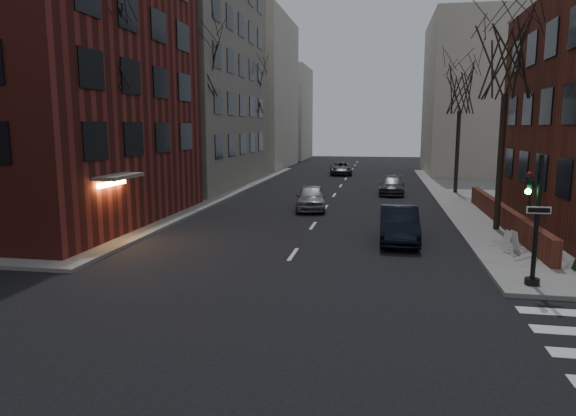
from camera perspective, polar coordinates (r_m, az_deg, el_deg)
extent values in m
cube|color=maroon|center=(30.64, -28.86, 15.50)|extent=(15.00, 15.00, 18.00)
cube|color=gray|center=(46.95, -16.59, 19.76)|extent=(18.00, 18.00, 28.00)
cube|color=maroon|center=(27.37, 22.77, -0.76)|extent=(0.35, 16.00, 1.00)
cube|color=beige|center=(65.11, -6.24, 12.53)|extent=(14.00, 16.00, 18.00)
cube|color=beige|center=(58.62, 22.21, 11.34)|extent=(14.00, 14.00, 16.00)
cube|color=beige|center=(81.04, -1.37, 10.46)|extent=(10.00, 12.00, 14.00)
cylinder|color=black|center=(17.25, 25.91, -1.30)|extent=(0.14, 0.14, 4.00)
cylinder|color=black|center=(17.66, 25.48, -7.38)|extent=(0.44, 0.44, 0.20)
imported|color=black|center=(17.07, 25.30, 1.53)|extent=(0.16, 0.20, 1.00)
sphere|color=#19FF4C|center=(16.99, 25.12, 1.68)|extent=(0.18, 0.18, 0.18)
cube|color=white|center=(17.08, 26.10, -0.21)|extent=(0.70, 0.03, 0.22)
cylinder|color=#2D231C|center=(24.59, -19.32, 5.04)|extent=(0.28, 0.28, 6.65)
cylinder|color=#2D231C|center=(35.51, -9.74, 6.77)|extent=(0.28, 0.28, 7.00)
cylinder|color=#2D231C|center=(48.91, -4.11, 7.05)|extent=(0.28, 0.28, 6.30)
cylinder|color=#2D231C|center=(26.00, 22.52, 4.66)|extent=(0.28, 0.28, 6.30)
cylinder|color=#2D231C|center=(39.78, 18.29, 5.92)|extent=(0.28, 0.28, 5.95)
cylinder|color=black|center=(31.58, -11.17, 5.56)|extent=(0.12, 0.12, 6.00)
sphere|color=#FFA54C|center=(31.56, -11.35, 11.18)|extent=(0.36, 0.36, 0.36)
cylinder|color=black|center=(50.71, -2.88, 6.96)|extent=(0.12, 0.12, 6.00)
sphere|color=#FFA54C|center=(50.70, -2.91, 10.47)|extent=(0.36, 0.36, 0.36)
imported|color=black|center=(22.80, 12.22, -1.81)|extent=(1.64, 4.65, 1.53)
imported|color=#97979C|center=(31.02, 2.56, 1.19)|extent=(2.26, 4.54, 1.49)
imported|color=#39393D|center=(38.82, 11.51, 2.46)|extent=(2.03, 4.56, 1.30)
imported|color=#444449|center=(54.02, 5.89, 4.41)|extent=(2.72, 5.01, 1.33)
cube|color=white|center=(21.73, 23.52, -3.41)|extent=(0.48, 0.59, 0.85)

